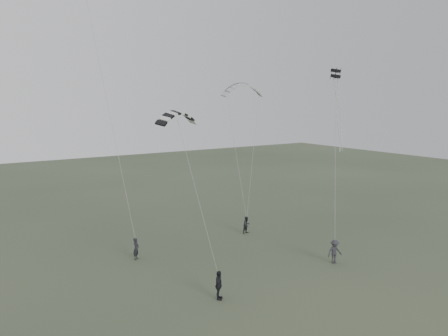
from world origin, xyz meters
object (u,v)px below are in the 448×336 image
kite_striped (177,112)px  flyer_center (219,285)px  kite_pale_large (243,85)px  kite_box (336,73)px  flyer_left (136,249)px  flyer_right (247,225)px  flyer_far (335,252)px

kite_striped → flyer_center: bearing=-113.4°
kite_pale_large → kite_box: size_ratio=6.41×
flyer_center → kite_box: 19.88m
flyer_center → kite_striped: bearing=33.4°
kite_striped → kite_box: kite_box is taller
kite_pale_large → kite_box: bearing=-71.0°
flyer_left → kite_pale_large: bearing=-23.1°
flyer_left → flyer_right: (11.01, 0.72, -0.06)m
flyer_far → kite_box: 14.38m
flyer_left → kite_striped: bearing=-91.7°
flyer_far → kite_box: size_ratio=2.62×
flyer_right → flyer_far: size_ratio=0.86×
kite_striped → kite_box: (13.30, -2.49, 3.04)m
flyer_far → kite_pale_large: bearing=93.3°
flyer_left → flyer_far: flyer_far is taller
flyer_right → flyer_far: (1.07, -9.64, 0.12)m
flyer_center → kite_striped: kite_striped is taller
flyer_far → flyer_left: bearing=155.3°
flyer_center → kite_striped: 12.33m
flyer_center → kite_box: kite_box is taller
flyer_left → kite_pale_large: 20.10m
flyer_right → kite_pale_large: kite_pale_large is taller
flyer_left → kite_box: (15.73, -4.99, 13.40)m
flyer_right → flyer_center: flyer_center is taller
kite_pale_large → flyer_center: bearing=-118.2°
flyer_right → flyer_center: (-9.40, -9.95, 0.13)m
flyer_center → kite_box: (14.12, 4.24, 13.34)m
flyer_far → kite_pale_large: kite_pale_large is taller
flyer_center → flyer_left: bearing=50.3°
flyer_right → flyer_far: flyer_far is taller
flyer_far → kite_striped: size_ratio=0.53×
flyer_left → flyer_far: 15.01m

